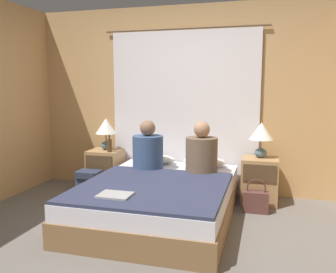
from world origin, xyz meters
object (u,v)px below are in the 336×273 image
object	(u,v)px
person_left_in_bed	(148,150)
pillow_right	(204,162)
lamp_left	(106,129)
bed	(160,200)
nightstand_left	(105,170)
pillow_left	(155,159)
lamp_right	(261,134)
backpack_on_floor	(89,183)
beer_bottle_on_left_stand	(109,145)
nightstand_right	(260,181)
laptop_on_bed	(115,195)
handbag_on_floor	(256,201)
person_right_in_bed	(202,153)

from	to	relation	value
person_left_in_bed	pillow_right	bearing A→B (deg)	29.37
lamp_left	pillow_right	size ratio (longest dim) A/B	0.78
bed	nightstand_left	world-z (taller)	nightstand_left
pillow_left	person_left_in_bed	xyz separation A→B (m)	(0.03, -0.36, 0.18)
lamp_right	lamp_left	bearing A→B (deg)	180.00
bed	nightstand_left	bearing A→B (deg)	142.35
bed	backpack_on_floor	distance (m)	1.15
bed	backpack_on_floor	world-z (taller)	bed
nightstand_left	backpack_on_floor	xyz separation A→B (m)	(-0.05, -0.39, -0.08)
person_left_in_bed	beer_bottle_on_left_stand	world-z (taller)	person_left_in_bed
nightstand_right	lamp_left	xyz separation A→B (m)	(-2.07, 0.05, 0.57)
nightstand_right	pillow_left	distance (m)	1.38
laptop_on_bed	backpack_on_floor	size ratio (longest dim) A/B	0.83
nightstand_left	pillow_right	xyz separation A→B (m)	(1.37, 0.06, 0.19)
lamp_right	handbag_on_floor	distance (m)	0.83
nightstand_left	handbag_on_floor	distance (m)	2.07
person_left_in_bed	beer_bottle_on_left_stand	bearing A→B (deg)	161.71
pillow_left	pillow_right	size ratio (longest dim) A/B	1.00
bed	laptop_on_bed	distance (m)	0.78
lamp_right	pillow_left	distance (m)	1.42
nightstand_left	beer_bottle_on_left_stand	distance (m)	0.40
person_right_in_bed	laptop_on_bed	world-z (taller)	person_right_in_bed
lamp_right	person_right_in_bed	world-z (taller)	person_right_in_bed
lamp_left	backpack_on_floor	size ratio (longest dim) A/B	1.19
nightstand_left	beer_bottle_on_left_stand	xyz separation A→B (m)	(0.12, -0.10, 0.37)
lamp_right	beer_bottle_on_left_stand	distance (m)	1.97
lamp_left	beer_bottle_on_left_stand	xyz separation A→B (m)	(0.12, -0.15, -0.20)
bed	lamp_left	distance (m)	1.49
bed	pillow_left	world-z (taller)	pillow_left
pillow_right	nightstand_right	bearing A→B (deg)	-4.88
bed	lamp_left	xyz separation A→B (m)	(-1.03, 0.85, 0.66)
person_left_in_bed	laptop_on_bed	size ratio (longest dim) A/B	2.04
nightstand_left	person_right_in_bed	world-z (taller)	person_right_in_bed
person_right_in_bed	pillow_right	bearing A→B (deg)	94.08
beer_bottle_on_left_stand	backpack_on_floor	distance (m)	0.56
pillow_left	beer_bottle_on_left_stand	distance (m)	0.63
lamp_left	handbag_on_floor	xyz separation A→B (m)	(2.04, -0.39, -0.73)
lamp_left	person_right_in_bed	bearing A→B (deg)	-14.18
nightstand_right	person_left_in_bed	bearing A→B (deg)	-167.27
bed	person_left_in_bed	world-z (taller)	person_left_in_bed
nightstand_left	person_right_in_bed	bearing A→B (deg)	-12.26
person_left_in_bed	lamp_right	bearing A→B (deg)	14.72
bed	laptop_on_bed	bearing A→B (deg)	-107.53
bed	nightstand_right	xyz separation A→B (m)	(1.03, 0.80, 0.08)
nightstand_left	person_right_in_bed	xyz separation A→B (m)	(1.40, -0.30, 0.37)
pillow_right	beer_bottle_on_left_stand	world-z (taller)	beer_bottle_on_left_stand
pillow_left	beer_bottle_on_left_stand	bearing A→B (deg)	-164.46
lamp_right	pillow_left	xyz separation A→B (m)	(-1.37, 0.01, -0.39)
nightstand_right	pillow_left	xyz separation A→B (m)	(-1.37, 0.06, 0.19)
bed	beer_bottle_on_left_stand	xyz separation A→B (m)	(-0.92, 0.70, 0.45)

